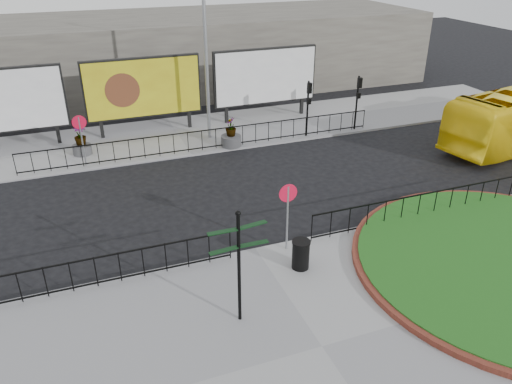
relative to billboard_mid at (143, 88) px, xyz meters
name	(u,v)px	position (x,y,z in m)	size (l,w,h in m)	color
ground	(255,251)	(1.50, -12.97, -2.60)	(90.00, 90.00, 0.00)	black
pavement_near	(322,348)	(1.50, -17.97, -2.54)	(30.00, 10.00, 0.12)	gray
pavement_far	(178,136)	(1.50, -0.97, -2.54)	(44.00, 6.00, 0.12)	gray
railing_near_left	(71,277)	(-4.50, -13.27, -1.93)	(10.00, 0.10, 1.10)	black
railing_near_right	(419,206)	(8.00, -13.27, -1.93)	(9.00, 0.10, 1.10)	black
railing_far	(209,139)	(2.50, -3.67, -1.93)	(18.00, 0.10, 1.10)	black
speed_sign_far	(80,130)	(-3.50, -3.57, -0.68)	(0.64, 0.07, 2.47)	gray
speed_sign_near	(288,203)	(2.50, -13.37, -0.68)	(0.64, 0.07, 2.47)	gray
billboard_mid	(143,88)	(0.00, 0.00, 0.00)	(6.20, 0.31, 4.10)	black
billboard_right	(265,77)	(7.00, 0.00, 0.00)	(6.20, 0.31, 4.10)	black
lamp_post	(206,48)	(3.01, -1.97, 2.23)	(0.74, 0.18, 9.23)	gray
signal_pole_a	(308,100)	(8.00, -3.63, -0.50)	(0.22, 0.26, 3.00)	black
signal_pole_b	(358,95)	(11.00, -3.63, -0.50)	(0.22, 0.26, 3.00)	black
building_backdrop	(144,55)	(1.50, 9.03, -0.10)	(40.00, 10.00, 5.00)	slate
fingerpost_sign	(239,257)	(-0.17, -16.19, -0.37)	(1.63, 0.32, 3.49)	black
litter_bin	(301,254)	(2.47, -14.55, -1.97)	(0.60, 0.60, 1.00)	black
planter_a	(81,143)	(-3.56, -2.02, -1.88)	(0.91, 0.91, 1.53)	#4C4C4F
planter_c	(231,136)	(3.70, -3.57, -1.96)	(1.05, 1.05, 1.52)	#4C4C4F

